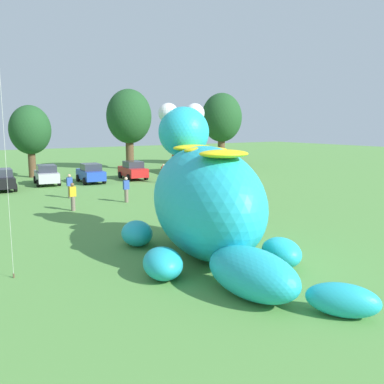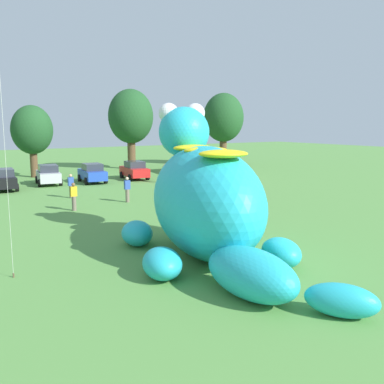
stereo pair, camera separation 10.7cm
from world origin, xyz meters
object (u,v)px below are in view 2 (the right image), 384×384
(giant_inflatable_creature, at_px, (206,200))
(spectator_wandering, at_px, (165,174))
(car_blue, at_px, (92,173))
(box_truck, at_px, (195,159))
(car_red, at_px, (134,170))
(spectator_far_side, at_px, (71,186))
(spectator_near_inflatable, at_px, (127,190))
(car_silver, at_px, (48,175))
(spectator_mid_field, at_px, (74,197))
(car_black, at_px, (3,179))

(giant_inflatable_creature, xyz_separation_m, spectator_wandering, (9.00, 19.32, -1.41))
(spectator_wandering, bearing_deg, giant_inflatable_creature, -114.99)
(car_blue, height_order, box_truck, box_truck)
(giant_inflatable_creature, distance_m, box_truck, 28.09)
(car_red, xyz_separation_m, spectator_far_side, (-8.31, -7.08, -0.01))
(spectator_near_inflatable, distance_m, spectator_far_side, 4.56)
(car_red, xyz_separation_m, spectator_near_inflatable, (-5.65, -10.78, -0.01))
(spectator_near_inflatable, bearing_deg, car_silver, 100.79)
(car_silver, xyz_separation_m, car_red, (7.85, -0.74, 0.00))
(car_red, height_order, spectator_mid_field, car_red)
(car_red, distance_m, spectator_near_inflatable, 12.17)
(spectator_mid_field, bearing_deg, spectator_far_side, 74.65)
(spectator_near_inflatable, bearing_deg, spectator_far_side, 125.72)
(car_black, bearing_deg, spectator_near_inflatable, -59.22)
(car_blue, distance_m, box_truck, 11.39)
(spectator_far_side, bearing_deg, car_black, 117.69)
(box_truck, xyz_separation_m, spectator_wandering, (-6.05, -4.39, -0.75))
(giant_inflatable_creature, xyz_separation_m, spectator_near_inflatable, (2.26, 12.50, -1.41))
(car_red, height_order, box_truck, box_truck)
(box_truck, xyz_separation_m, spectator_mid_field, (-16.70, -12.04, -0.75))
(car_black, relative_size, spectator_mid_field, 2.48)
(spectator_mid_field, bearing_deg, spectator_near_inflatable, 12.05)
(car_black, relative_size, car_silver, 0.98)
(car_blue, relative_size, spectator_near_inflatable, 2.48)
(spectator_near_inflatable, distance_m, spectator_wandering, 9.58)
(car_red, height_order, spectator_near_inflatable, car_red)
(spectator_near_inflatable, bearing_deg, car_black, 120.78)
(spectator_mid_field, relative_size, spectator_wandering, 1.00)
(car_silver, bearing_deg, spectator_mid_field, -97.89)
(spectator_mid_field, height_order, spectator_wandering, same)
(spectator_mid_field, bearing_deg, car_red, 50.56)
(giant_inflatable_creature, relative_size, car_blue, 2.93)
(spectator_near_inflatable, distance_m, spectator_mid_field, 3.99)
(spectator_near_inflatable, relative_size, spectator_far_side, 1.00)
(car_red, bearing_deg, car_black, -176.92)
(car_silver, distance_m, box_truck, 15.01)
(car_black, xyz_separation_m, car_red, (11.70, 0.63, 0.00))
(car_blue, distance_m, car_red, 4.22)
(giant_inflatable_creature, bearing_deg, box_truck, 57.59)
(giant_inflatable_creature, bearing_deg, spectator_far_side, 91.41)
(car_black, xyz_separation_m, spectator_near_inflatable, (6.05, -10.15, -0.01))
(spectator_mid_field, bearing_deg, car_black, 101.03)
(spectator_near_inflatable, height_order, spectator_far_side, same)
(box_truck, relative_size, spectator_near_inflatable, 3.88)
(giant_inflatable_creature, xyz_separation_m, car_silver, (0.07, 24.02, -1.40))
(car_red, xyz_separation_m, spectator_wandering, (1.09, -3.97, -0.01))
(car_silver, height_order, spectator_wandering, car_silver)
(car_black, xyz_separation_m, spectator_mid_field, (2.14, -10.99, -0.01))
(car_red, distance_m, spectator_wandering, 4.12)
(giant_inflatable_creature, distance_m, car_silver, 24.06)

